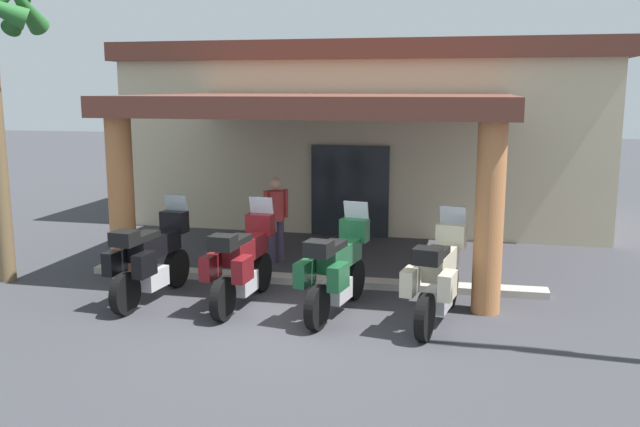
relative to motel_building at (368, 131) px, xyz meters
The scene contains 8 objects.
ground_plane 8.98m from the motel_building, 90.39° to the right, with size 80.00×80.00×0.00m, color #38383D.
motel_building is the anchor object (origin of this frame).
motorcycle_black 8.53m from the motel_building, 106.79° to the right, with size 0.76×2.21×1.61m.
motorcycle_maroon 8.19m from the motel_building, 96.44° to the right, with size 0.74×2.21×1.61m.
motorcycle_green 8.27m from the motel_building, 85.63° to the right, with size 0.89×2.20×1.61m.
motorcycle_cream 8.63m from the motel_building, 75.41° to the right, with size 0.90×2.19×1.61m.
pedestrian 5.49m from the motel_building, 101.86° to the right, with size 0.42×0.39×1.67m.
curb_strip 6.94m from the motel_building, 91.23° to the right, with size 8.08×0.36×0.12m, color #ADA89E.
Camera 1 is at (2.42, -9.22, 3.39)m, focal length 38.39 mm.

